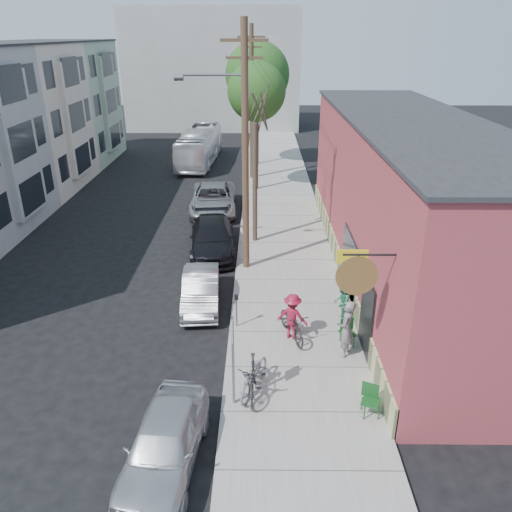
{
  "coord_description": "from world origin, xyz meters",
  "views": [
    {
      "loc": [
        3.07,
        -14.68,
        9.62
      ],
      "look_at": [
        2.9,
        3.37,
        1.5
      ],
      "focal_mm": 35.0,
      "sensor_mm": 36.0,
      "label": 1
    }
  ],
  "objects_px": {
    "tree_leafy_far": "(257,75)",
    "utility_pole_near": "(244,147)",
    "patron_grey": "(346,329)",
    "parked_bike_a": "(253,378)",
    "car_1": "(201,290)",
    "patio_chair_b": "(371,401)",
    "bus": "(200,146)",
    "parked_bike_b": "(254,375)",
    "car_0": "(164,443)",
    "patron_green": "(342,303)",
    "tree_leafy_mid": "(257,92)",
    "car_2": "(212,238)",
    "car_3": "(213,199)",
    "parking_meter_far": "(245,216)",
    "cyclist": "(292,316)",
    "patio_chair_a": "(347,333)",
    "tree_bare": "(255,184)",
    "parking_meter_near": "(236,305)",
    "sign_post": "(233,352)"
  },
  "relations": [
    {
      "from": "parking_meter_far",
      "to": "parked_bike_b",
      "type": "distance_m",
      "value": 12.62
    },
    {
      "from": "patio_chair_b",
      "to": "parked_bike_a",
      "type": "height_order",
      "value": "parked_bike_a"
    },
    {
      "from": "patio_chair_b",
      "to": "car_1",
      "type": "distance_m",
      "value": 8.12
    },
    {
      "from": "patron_green",
      "to": "bus",
      "type": "height_order",
      "value": "bus"
    },
    {
      "from": "car_0",
      "to": "tree_bare",
      "type": "bearing_deg",
      "value": 87.31
    },
    {
      "from": "patio_chair_a",
      "to": "car_0",
      "type": "distance_m",
      "value": 7.14
    },
    {
      "from": "patio_chair_a",
      "to": "patio_chair_b",
      "type": "height_order",
      "value": "same"
    },
    {
      "from": "utility_pole_near",
      "to": "parking_meter_far",
      "type": "bearing_deg",
      "value": 91.89
    },
    {
      "from": "sign_post",
      "to": "parking_meter_far",
      "type": "distance_m",
      "value": 13.18
    },
    {
      "from": "utility_pole_near",
      "to": "car_2",
      "type": "xyz_separation_m",
      "value": [
        -1.59,
        1.9,
        -4.68
      ]
    },
    {
      "from": "parking_meter_far",
      "to": "car_2",
      "type": "distance_m",
      "value": 2.77
    },
    {
      "from": "patio_chair_b",
      "to": "cyclist",
      "type": "bearing_deg",
      "value": 141.74
    },
    {
      "from": "utility_pole_near",
      "to": "bus",
      "type": "relative_size",
      "value": 1.03
    },
    {
      "from": "patio_chair_a",
      "to": "bus",
      "type": "relative_size",
      "value": 0.09
    },
    {
      "from": "tree_bare",
      "to": "car_3",
      "type": "height_order",
      "value": "tree_bare"
    },
    {
      "from": "tree_leafy_far",
      "to": "car_3",
      "type": "relative_size",
      "value": 1.61
    },
    {
      "from": "utility_pole_near",
      "to": "car_0",
      "type": "distance_m",
      "value": 12.05
    },
    {
      "from": "patio_chair_b",
      "to": "bus",
      "type": "distance_m",
      "value": 30.15
    },
    {
      "from": "parked_bike_b",
      "to": "car_0",
      "type": "bearing_deg",
      "value": -108.53
    },
    {
      "from": "patio_chair_a",
      "to": "bus",
      "type": "distance_m",
      "value": 26.92
    },
    {
      "from": "bus",
      "to": "parked_bike_b",
      "type": "bearing_deg",
      "value": -77.51
    },
    {
      "from": "utility_pole_near",
      "to": "parked_bike_a",
      "type": "xyz_separation_m",
      "value": [
        0.47,
        -8.54,
        -4.69
      ]
    },
    {
      "from": "tree_leafy_mid",
      "to": "patio_chair_a",
      "type": "distance_m",
      "value": 19.22
    },
    {
      "from": "utility_pole_near",
      "to": "patio_chair_a",
      "type": "distance_m",
      "value": 8.5
    },
    {
      "from": "tree_leafy_far",
      "to": "car_1",
      "type": "distance_m",
      "value": 23.08
    },
    {
      "from": "car_3",
      "to": "parked_bike_a",
      "type": "bearing_deg",
      "value": -84.38
    },
    {
      "from": "parking_meter_far",
      "to": "car_0",
      "type": "bearing_deg",
      "value": -95.44
    },
    {
      "from": "patron_grey",
      "to": "parked_bike_a",
      "type": "height_order",
      "value": "patron_grey"
    },
    {
      "from": "tree_leafy_far",
      "to": "utility_pole_near",
      "type": "bearing_deg",
      "value": -91.23
    },
    {
      "from": "car_2",
      "to": "utility_pole_near",
      "type": "bearing_deg",
      "value": -55.53
    },
    {
      "from": "tree_leafy_mid",
      "to": "car_2",
      "type": "relative_size",
      "value": 1.58
    },
    {
      "from": "patron_grey",
      "to": "car_2",
      "type": "bearing_deg",
      "value": -126.86
    },
    {
      "from": "tree_leafy_mid",
      "to": "car_3",
      "type": "relative_size",
      "value": 1.43
    },
    {
      "from": "car_2",
      "to": "tree_leafy_mid",
      "type": "bearing_deg",
      "value": 73.41
    },
    {
      "from": "parked_bike_a",
      "to": "car_1",
      "type": "distance_m",
      "value": 5.77
    },
    {
      "from": "sign_post",
      "to": "parking_meter_near",
      "type": "bearing_deg",
      "value": 91.43
    },
    {
      "from": "utility_pole_near",
      "to": "car_1",
      "type": "bearing_deg",
      "value": -116.79
    },
    {
      "from": "sign_post",
      "to": "tree_bare",
      "type": "distance_m",
      "value": 12.05
    },
    {
      "from": "car_0",
      "to": "bus",
      "type": "bearing_deg",
      "value": 100.25
    },
    {
      "from": "car_0",
      "to": "car_1",
      "type": "relative_size",
      "value": 1.04
    },
    {
      "from": "sign_post",
      "to": "patron_green",
      "type": "bearing_deg",
      "value": 49.93
    },
    {
      "from": "parking_meter_far",
      "to": "cyclist",
      "type": "xyz_separation_m",
      "value": [
        1.9,
        -9.85,
        -0.02
      ]
    },
    {
      "from": "sign_post",
      "to": "patio_chair_a",
      "type": "height_order",
      "value": "sign_post"
    },
    {
      "from": "patio_chair_a",
      "to": "car_1",
      "type": "bearing_deg",
      "value": 136.12
    },
    {
      "from": "tree_bare",
      "to": "tree_leafy_mid",
      "type": "distance_m",
      "value": 9.57
    },
    {
      "from": "parking_meter_far",
      "to": "parked_bike_a",
      "type": "height_order",
      "value": "parking_meter_far"
    },
    {
      "from": "parked_bike_b",
      "to": "car_3",
      "type": "distance_m",
      "value": 16.36
    },
    {
      "from": "utility_pole_near",
      "to": "parked_bike_a",
      "type": "bearing_deg",
      "value": -86.83
    },
    {
      "from": "car_2",
      "to": "car_3",
      "type": "distance_m",
      "value": 5.91
    },
    {
      "from": "parking_meter_near",
      "to": "parked_bike_b",
      "type": "distance_m",
      "value": 3.52
    }
  ]
}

